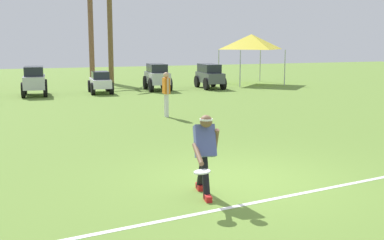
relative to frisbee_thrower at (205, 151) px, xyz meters
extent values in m
plane|color=olive|center=(1.05, 0.58, -0.80)|extent=(80.00, 80.00, 0.00)
cube|color=white|center=(1.05, -0.56, -0.80)|extent=(20.89, 2.83, 0.01)
cylinder|color=black|center=(-0.01, -0.07, -0.44)|extent=(0.17, 0.37, 0.72)
cube|color=red|center=(-0.04, -0.23, -0.75)|extent=(0.14, 0.27, 0.10)
cylinder|color=black|center=(0.04, 0.23, -0.44)|extent=(0.19, 0.45, 0.69)
cube|color=red|center=(0.07, 0.38, -0.75)|extent=(0.14, 0.27, 0.10)
cube|color=#4C5699|center=(0.00, 0.00, 0.17)|extent=(0.40, 0.42, 0.58)
sphere|color=brown|center=(-0.02, -0.09, 0.52)|extent=(0.24, 0.24, 0.21)
cylinder|color=white|center=(-0.02, -0.09, 0.55)|extent=(0.25, 0.25, 0.03)
cylinder|color=brown|center=(-0.22, -0.25, 0.02)|extent=(0.18, 0.58, 0.27)
cylinder|color=brown|center=(0.21, 0.01, 0.14)|extent=(0.13, 0.29, 0.49)
cylinder|color=white|center=(-0.31, -0.64, -0.17)|extent=(0.36, 0.36, 0.05)
cylinder|color=silver|center=(2.11, 8.37, -0.39)|extent=(0.12, 0.12, 0.82)
cylinder|color=silver|center=(2.12, 8.55, -0.39)|extent=(0.12, 0.12, 0.82)
cube|color=orange|center=(2.12, 8.46, 0.29)|extent=(0.22, 0.35, 0.54)
cylinder|color=tan|center=(2.11, 8.25, 0.30)|extent=(0.08, 0.08, 0.52)
cylinder|color=tan|center=(2.13, 8.67, 0.30)|extent=(0.08, 0.08, 0.52)
sphere|color=tan|center=(2.12, 8.46, 0.66)|extent=(0.21, 0.21, 0.20)
cube|color=#B7BABF|center=(-1.75, 16.97, -0.14)|extent=(1.18, 2.43, 0.60)
cube|color=#1E232B|center=(-1.74, 17.02, 0.38)|extent=(0.99, 1.62, 0.44)
cylinder|color=black|center=(-2.17, 17.79, -0.44)|extent=(0.24, 0.73, 0.72)
cylinder|color=black|center=(-1.19, 17.71, -0.44)|extent=(0.24, 0.73, 0.72)
cylinder|color=black|center=(-2.30, 16.24, -0.44)|extent=(0.24, 0.73, 0.72)
cylinder|color=black|center=(-1.33, 16.15, -0.44)|extent=(0.24, 0.73, 0.72)
cube|color=silver|center=(1.42, 16.95, -0.29)|extent=(1.06, 2.26, 0.42)
cube|color=#1E232B|center=(1.41, 16.85, 0.11)|extent=(0.87, 1.16, 0.38)
cylinder|color=black|center=(1.02, 17.75, -0.50)|extent=(0.22, 0.61, 0.60)
cylinder|color=black|center=(1.92, 17.68, -0.50)|extent=(0.22, 0.61, 0.60)
cylinder|color=black|center=(0.91, 16.21, -0.50)|extent=(0.22, 0.61, 0.60)
cylinder|color=black|center=(1.81, 16.14, -0.50)|extent=(0.22, 0.61, 0.60)
cube|color=#B7BABF|center=(4.52, 17.28, -0.14)|extent=(1.20, 2.43, 0.60)
cube|color=#1E232B|center=(4.53, 17.33, 0.38)|extent=(1.01, 1.63, 0.44)
cylinder|color=black|center=(4.11, 18.10, -0.44)|extent=(0.25, 0.73, 0.72)
cylinder|color=black|center=(5.08, 18.01, -0.44)|extent=(0.25, 0.73, 0.72)
cylinder|color=black|center=(3.96, 16.55, -0.44)|extent=(0.25, 0.73, 0.72)
cylinder|color=black|center=(4.93, 16.46, -0.44)|extent=(0.25, 0.73, 0.72)
cube|color=#474C51|center=(7.53, 17.14, -0.20)|extent=(1.16, 2.47, 0.55)
cube|color=#1E232B|center=(7.54, 17.29, 0.31)|extent=(0.99, 1.86, 0.46)
cylinder|color=black|center=(7.12, 18.02, -0.47)|extent=(0.23, 0.67, 0.66)
cylinder|color=black|center=(8.08, 17.94, -0.47)|extent=(0.23, 0.67, 0.66)
cylinder|color=black|center=(6.98, 16.35, -0.47)|extent=(0.23, 0.67, 0.66)
cylinder|color=black|center=(7.94, 16.27, -0.47)|extent=(0.23, 0.67, 0.66)
cylinder|color=brown|center=(2.28, 24.28, 2.41)|extent=(0.33, 0.33, 6.41)
cylinder|color=brown|center=(3.09, 22.20, 2.31)|extent=(0.31, 0.31, 6.21)
cylinder|color=#B2B5BA|center=(12.39, 20.17, 0.25)|extent=(0.06, 0.06, 2.10)
cylinder|color=#B2B5BA|center=(9.44, 20.17, 0.25)|extent=(0.06, 0.06, 2.10)
cylinder|color=#B2B5BA|center=(12.39, 17.23, 0.25)|extent=(0.06, 0.06, 2.10)
cylinder|color=#B2B5BA|center=(9.44, 17.23, 0.25)|extent=(0.06, 0.06, 2.10)
pyramid|color=yellow|center=(10.92, 18.70, 1.75)|extent=(3.09, 3.09, 0.90)
camera|label=1|loc=(-3.09, -7.31, 1.85)|focal=45.00mm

